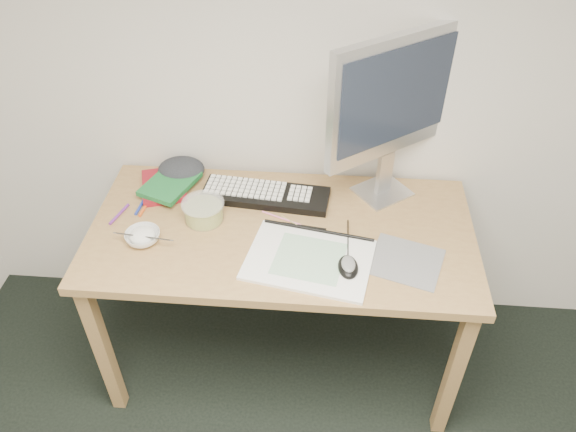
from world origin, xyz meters
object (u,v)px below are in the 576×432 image
at_px(desk, 282,246).
at_px(sketchpad, 309,260).
at_px(monitor, 394,101).
at_px(rice_bowl, 143,237).
at_px(keyboard, 266,195).

distance_m(desk, sketchpad, 0.21).
bearing_deg(sketchpad, monitor, 67.33).
bearing_deg(desk, monitor, 33.65).
bearing_deg(rice_bowl, monitor, 22.36).
height_order(monitor, rice_bowl, monitor).
height_order(desk, monitor, monitor).
xyz_separation_m(keyboard, monitor, (0.45, 0.07, 0.39)).
height_order(keyboard, rice_bowl, rice_bowl).
bearing_deg(rice_bowl, keyboard, 34.59).
height_order(desk, keyboard, keyboard).
height_order(sketchpad, rice_bowl, rice_bowl).
xyz_separation_m(sketchpad, keyboard, (-0.19, 0.33, 0.01)).
xyz_separation_m(sketchpad, monitor, (0.27, 0.40, 0.40)).
distance_m(sketchpad, monitor, 0.63).
relative_size(desk, keyboard, 2.87).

